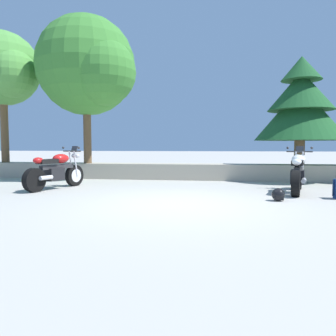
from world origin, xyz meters
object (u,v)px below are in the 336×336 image
at_px(leafy_tree_far_left, 4,70).
at_px(pine_tree_mid_right, 301,105).
at_px(leafy_tree_mid_left, 90,67).
at_px(motorcycle_white_centre, 298,173).
at_px(rider_helmet, 278,195).
at_px(motorcycle_red_near_left, 56,171).

height_order(leafy_tree_far_left, pine_tree_mid_right, leafy_tree_far_left).
relative_size(leafy_tree_far_left, leafy_tree_mid_left, 0.94).
distance_m(motorcycle_white_centre, rider_helmet, 1.60).
distance_m(motorcycle_red_near_left, motorcycle_white_centre, 6.42).
bearing_deg(rider_helmet, pine_tree_mid_right, 70.74).
bearing_deg(rider_helmet, motorcycle_white_centre, 61.86).
xyz_separation_m(motorcycle_white_centre, pine_tree_mid_right, (0.75, 2.87, 2.05)).
distance_m(motorcycle_white_centre, pine_tree_mid_right, 3.61).
distance_m(leafy_tree_far_left, pine_tree_mid_right, 10.71).
bearing_deg(motorcycle_white_centre, leafy_tree_far_left, 164.55).
bearing_deg(leafy_tree_far_left, motorcycle_red_near_left, -40.13).
relative_size(rider_helmet, pine_tree_mid_right, 0.08).
bearing_deg(leafy_tree_far_left, rider_helmet, -24.21).
height_order(motorcycle_red_near_left, rider_helmet, motorcycle_red_near_left).
relative_size(rider_helmet, leafy_tree_far_left, 0.06).
height_order(motorcycle_white_centre, pine_tree_mid_right, pine_tree_mid_right).
bearing_deg(motorcycle_white_centre, rider_helmet, -118.14).
bearing_deg(motorcycle_white_centre, pine_tree_mid_right, 75.41).
relative_size(motorcycle_white_centre, leafy_tree_far_left, 0.41).
distance_m(motorcycle_white_centre, leafy_tree_mid_left, 7.77).
xyz_separation_m(leafy_tree_far_left, pine_tree_mid_right, (10.61, 0.15, -1.46)).
height_order(motorcycle_red_near_left, leafy_tree_far_left, leafy_tree_far_left).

